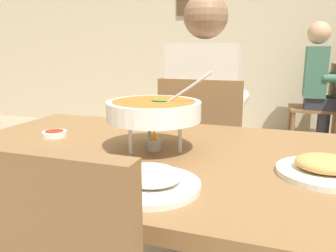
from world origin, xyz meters
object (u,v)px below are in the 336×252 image
(rice_plate, at_px, (150,180))
(sauce_dish, at_px, (54,134))
(chair_bg_middle, at_px, (322,102))
(diner_main, at_px, (205,106))
(dining_table_main, at_px, (153,179))
(chair_diner_main, at_px, (203,151))
(appetizer_plate, at_px, (325,168))
(patron_bg_middle, at_px, (319,79))
(curry_bowl, at_px, (153,111))

(rice_plate, relative_size, sauce_dish, 2.67)
(rice_plate, xyz_separation_m, chair_bg_middle, (0.68, 3.08, -0.23))
(diner_main, bearing_deg, rice_plate, -84.37)
(rice_plate, xyz_separation_m, sauce_dish, (-0.52, 0.33, -0.01))
(dining_table_main, relative_size, diner_main, 1.07)
(rice_plate, bearing_deg, dining_table_main, 110.09)
(chair_diner_main, height_order, rice_plate, chair_diner_main)
(dining_table_main, height_order, chair_bg_middle, chair_bg_middle)
(chair_bg_middle, bearing_deg, sauce_dish, -113.50)
(appetizer_plate, relative_size, sauce_dish, 2.67)
(sauce_dish, bearing_deg, diner_main, 59.48)
(appetizer_plate, height_order, sauce_dish, appetizer_plate)
(chair_diner_main, bearing_deg, rice_plate, -84.18)
(diner_main, height_order, sauce_dish, diner_main)
(patron_bg_middle, bearing_deg, sauce_dish, -112.89)
(dining_table_main, xyz_separation_m, curry_bowl, (-0.00, 0.01, 0.23))
(chair_diner_main, height_order, appetizer_plate, chair_diner_main)
(chair_bg_middle, bearing_deg, chair_diner_main, -110.57)
(diner_main, height_order, appetizer_plate, diner_main)
(diner_main, bearing_deg, chair_bg_middle, 69.13)
(dining_table_main, xyz_separation_m, appetizer_plate, (0.50, -0.06, 0.12))
(patron_bg_middle, bearing_deg, appetizer_plate, -94.54)
(chair_diner_main, xyz_separation_m, patron_bg_middle, (0.72, 2.02, 0.24))
(appetizer_plate, xyz_separation_m, chair_bg_middle, (0.28, 2.86, -0.23))
(chair_diner_main, bearing_deg, appetizer_plate, -57.53)
(appetizer_plate, height_order, chair_bg_middle, chair_bg_middle)
(sauce_dish, bearing_deg, curry_bowl, -5.57)
(diner_main, height_order, curry_bowl, diner_main)
(appetizer_plate, xyz_separation_m, sauce_dish, (-0.92, 0.11, -0.01))
(dining_table_main, relative_size, rice_plate, 5.82)
(dining_table_main, height_order, diner_main, diner_main)
(chair_diner_main, bearing_deg, curry_bowl, -90.18)
(rice_plate, height_order, chair_bg_middle, chair_bg_middle)
(dining_table_main, distance_m, sauce_dish, 0.43)
(curry_bowl, relative_size, rice_plate, 1.39)
(sauce_dish, xyz_separation_m, patron_bg_middle, (1.14, 2.70, 0.01))
(dining_table_main, relative_size, curry_bowl, 4.21)
(curry_bowl, height_order, sauce_dish, curry_bowl)
(diner_main, relative_size, sauce_dish, 14.56)
(chair_diner_main, relative_size, patron_bg_middle, 0.69)
(sauce_dish, bearing_deg, chair_bg_middle, 66.50)
(appetizer_plate, bearing_deg, dining_table_main, 173.42)
(appetizer_plate, bearing_deg, diner_main, 121.41)
(dining_table_main, height_order, sauce_dish, sauce_dish)
(chair_bg_middle, height_order, patron_bg_middle, patron_bg_middle)
(dining_table_main, bearing_deg, curry_bowl, 101.43)
(chair_bg_middle, bearing_deg, dining_table_main, -105.53)
(diner_main, distance_m, patron_bg_middle, 2.12)
(chair_bg_middle, distance_m, patron_bg_middle, 0.25)
(rice_plate, bearing_deg, chair_diner_main, 95.82)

